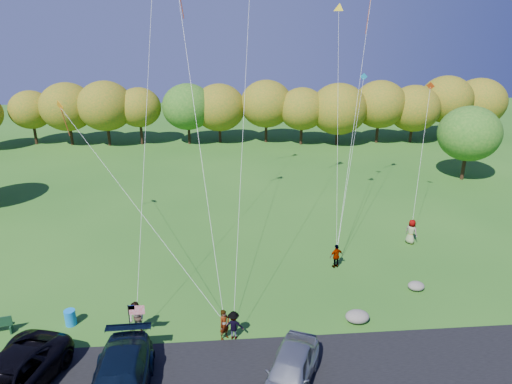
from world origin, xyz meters
TOP-DOWN VIEW (x-y plane):
  - ground at (0.00, 0.00)m, footprint 140.00×140.00m
  - asphalt_lane at (0.00, -4.00)m, footprint 44.00×6.00m
  - treeline at (-0.93, 36.47)m, footprint 74.31×27.88m
  - minivan_dark at (-9.82, -4.08)m, footprint 4.55×6.86m
  - minivan_silver at (2.32, -4.31)m, footprint 3.69×5.16m
  - flyer_a at (-0.51, -0.80)m, footprint 0.73×0.71m
  - flyer_b at (-5.02, 0.01)m, footprint 1.13×1.09m
  - flyer_c at (-0.04, -0.80)m, footprint 1.08×0.71m
  - flyer_d at (6.90, 5.77)m, footprint 1.04×0.69m
  - flyer_e at (13.15, 8.73)m, footprint 1.00×1.07m
  - trash_barrel at (-8.70, 1.01)m, footprint 0.58×0.58m
  - flag_assembly at (-4.99, -0.70)m, footprint 0.82×0.53m
  - boulder_near at (6.64, -0.01)m, footprint 1.30×1.02m
  - boulder_far at (11.09, 2.75)m, footprint 1.00×0.83m

SIDE VIEW (x-z plane):
  - ground at x=0.00m, z-range 0.00..0.00m
  - asphalt_lane at x=0.00m, z-range 0.00..0.06m
  - boulder_far at x=11.09m, z-range 0.00..0.52m
  - boulder_near at x=6.64m, z-range 0.00..0.65m
  - trash_barrel at x=-8.70m, z-range 0.00..0.88m
  - flyer_c at x=-0.04m, z-range 0.00..1.56m
  - flyer_d at x=6.90m, z-range 0.00..1.65m
  - flyer_a at x=-0.51m, z-range 0.00..1.68m
  - minivan_silver at x=2.32m, z-range 0.06..1.69m
  - flyer_b at x=-5.02m, z-range 0.00..1.83m
  - flyer_e at x=13.15m, z-range 0.00..1.84m
  - minivan_dark at x=-9.82m, z-range 0.06..1.81m
  - flag_assembly at x=-4.99m, z-range 0.53..2.73m
  - treeline at x=-0.93m, z-range 0.45..9.02m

